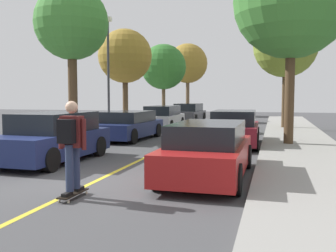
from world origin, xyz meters
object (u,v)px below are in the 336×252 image
(parked_car_left_nearest, at_px, (53,138))
(street_tree_right_near, at_px, (285,46))
(parked_car_right_near, at_px, (234,129))
(street_tree_left_nearest, at_px, (72,24))
(skateboarder, at_px, (71,141))
(parked_car_left_near, at_px, (128,125))
(parked_car_right_nearest, at_px, (208,151))
(street_tree_left_near, at_px, (125,57))
(street_tree_left_far, at_px, (164,67))
(parked_car_left_far, at_px, (163,117))
(skateboard, at_px, (73,194))
(parked_car_left_farthest, at_px, (188,113))
(street_tree_left_farthest, at_px, (188,64))
(streetlamp, at_px, (108,67))
(street_tree_right_nearest, at_px, (292,0))
(fire_hydrant, at_px, (68,133))

(parked_car_left_nearest, xyz_separation_m, street_tree_right_near, (6.87, 13.17, 4.10))
(parked_car_left_nearest, relative_size, street_tree_right_near, 0.64)
(parked_car_right_near, distance_m, street_tree_left_nearest, 8.12)
(street_tree_left_nearest, bearing_deg, skateboarder, -60.85)
(parked_car_left_near, height_order, parked_car_right_nearest, parked_car_right_nearest)
(street_tree_left_near, distance_m, skateboarder, 15.49)
(street_tree_left_near, height_order, street_tree_left_far, street_tree_left_far)
(street_tree_left_nearest, height_order, street_tree_right_near, street_tree_right_near)
(parked_car_left_nearest, height_order, parked_car_left_near, parked_car_left_nearest)
(parked_car_left_far, xyz_separation_m, skateboard, (2.66, -15.25, -0.60))
(street_tree_left_nearest, bearing_deg, parked_car_left_farthest, 81.60)
(parked_car_left_nearest, xyz_separation_m, street_tree_left_far, (-2.03, 18.83, 3.48))
(street_tree_left_nearest, relative_size, street_tree_left_farthest, 0.93)
(street_tree_left_nearest, bearing_deg, streetlamp, 84.74)
(skateboard, bearing_deg, street_tree_right_nearest, 64.48)
(parked_car_left_far, bearing_deg, street_tree_right_nearest, -43.14)
(parked_car_right_nearest, distance_m, street_tree_left_near, 14.20)
(street_tree_left_nearest, relative_size, street_tree_right_nearest, 0.86)
(parked_car_right_near, xyz_separation_m, fire_hydrant, (-6.34, -1.68, -0.19))
(parked_car_left_nearest, bearing_deg, skateboarder, -53.35)
(parked_car_right_near, xyz_separation_m, streetlamp, (-6.59, 2.77, 2.73))
(fire_hydrant, bearing_deg, street_tree_left_near, 94.11)
(parked_car_left_nearest, height_order, street_tree_right_nearest, street_tree_right_nearest)
(parked_car_left_near, relative_size, fire_hydrant, 6.38)
(parked_car_left_nearest, relative_size, street_tree_left_nearest, 0.64)
(street_tree_left_near, height_order, street_tree_left_farthest, street_tree_left_farthest)
(street_tree_left_nearest, relative_size, street_tree_left_far, 1.11)
(street_tree_left_near, distance_m, fire_hydrant, 8.31)
(parked_car_left_near, height_order, streetlamp, streetlamp)
(parked_car_left_farthest, height_order, fire_hydrant, parked_car_left_farthest)
(street_tree_left_far, distance_m, streetlamp, 10.97)
(parked_car_left_near, distance_m, parked_car_left_farthest, 12.57)
(parked_car_left_farthest, height_order, parked_car_right_near, parked_car_right_near)
(parked_car_left_nearest, xyz_separation_m, parked_car_left_near, (0.00, 6.05, -0.08))
(parked_car_right_nearest, bearing_deg, street_tree_left_near, 119.98)
(street_tree_right_near, bearing_deg, fire_hydrant, -130.75)
(parked_car_right_nearest, bearing_deg, fire_hydrant, 144.60)
(street_tree_left_far, relative_size, skateboard, 6.90)
(parked_car_left_far, distance_m, parked_car_right_near, 8.16)
(street_tree_right_near, distance_m, streetlamp, 10.20)
(parked_car_left_farthest, bearing_deg, fire_hydrant, -95.66)
(street_tree_left_far, distance_m, street_tree_right_near, 10.57)
(street_tree_left_nearest, bearing_deg, street_tree_right_nearest, 2.80)
(parked_car_right_near, height_order, street_tree_left_near, street_tree_left_near)
(parked_car_left_nearest, height_order, street_tree_left_nearest, street_tree_left_nearest)
(street_tree_left_nearest, bearing_deg, street_tree_left_near, 90.00)
(parked_car_left_farthest, bearing_deg, parked_car_right_nearest, -76.19)
(street_tree_left_far, bearing_deg, street_tree_left_near, -90.00)
(street_tree_left_farthest, bearing_deg, street_tree_left_nearest, -90.00)
(parked_car_left_farthest, relative_size, fire_hydrant, 6.27)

